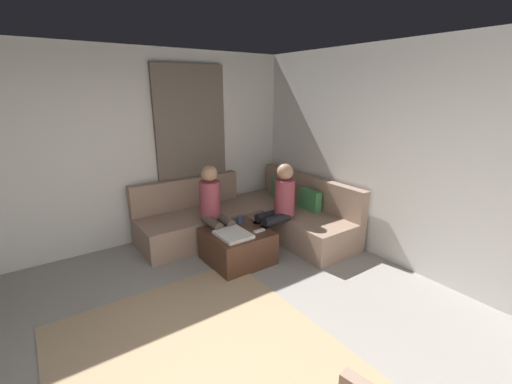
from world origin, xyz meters
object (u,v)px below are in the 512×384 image
(sectional_couch, at_px, (252,218))
(person_on_couch_side, at_px, (214,206))
(coffee_mug, at_px, (240,219))
(game_remote, at_px, (259,231))
(ottoman, at_px, (237,246))
(person_on_couch_back, at_px, (279,204))

(sectional_couch, distance_m, person_on_couch_side, 0.83)
(coffee_mug, bearing_deg, game_remote, 5.71)
(sectional_couch, relative_size, person_on_couch_side, 2.12)
(sectional_couch, bearing_deg, coffee_mug, -52.63)
(sectional_couch, height_order, game_remote, sectional_couch)
(sectional_couch, relative_size, ottoman, 3.36)
(ottoman, distance_m, person_on_couch_side, 0.61)
(ottoman, xyz_separation_m, person_on_couch_side, (-0.40, -0.11, 0.45))
(game_remote, relative_size, person_on_couch_side, 0.12)
(person_on_couch_back, relative_size, person_on_couch_side, 1.00)
(coffee_mug, relative_size, game_remote, 0.63)
(ottoman, bearing_deg, sectional_couch, 131.93)
(sectional_couch, distance_m, person_on_couch_back, 0.68)
(game_remote, height_order, person_on_couch_back, person_on_couch_back)
(game_remote, distance_m, person_on_couch_back, 0.53)
(ottoman, xyz_separation_m, person_on_couch_back, (0.01, 0.67, 0.45))
(sectional_couch, xyz_separation_m, person_on_couch_side, (0.15, -0.72, 0.38))
(coffee_mug, relative_size, person_on_couch_back, 0.08)
(sectional_couch, height_order, ottoman, sectional_couch)
(coffee_mug, distance_m, person_on_couch_side, 0.39)
(ottoman, bearing_deg, person_on_couch_side, -164.94)
(ottoman, height_order, game_remote, game_remote)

